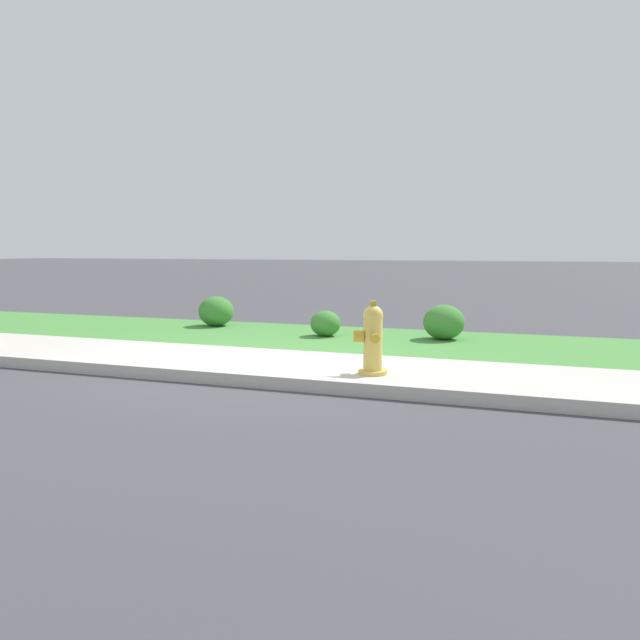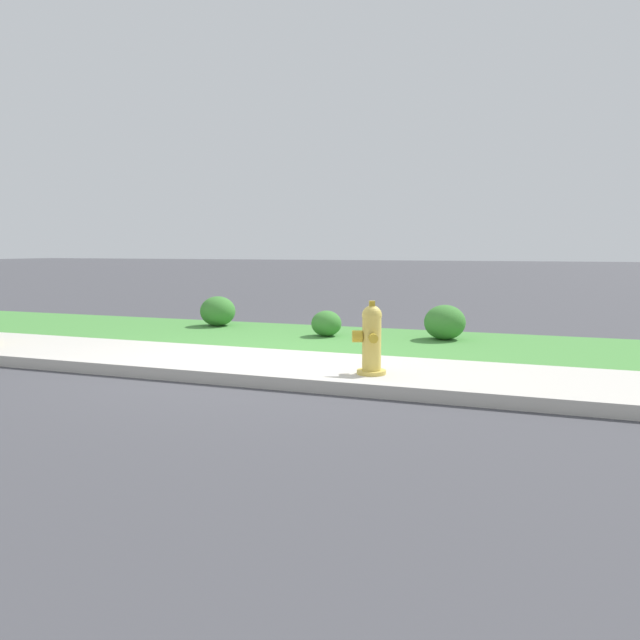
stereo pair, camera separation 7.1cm
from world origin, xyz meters
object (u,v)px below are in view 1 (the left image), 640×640
at_px(shrub_bush_near_lamp, 216,311).
at_px(fire_hydrant_far_end, 372,340).
at_px(shrub_bush_far_verge, 326,323).
at_px(shrub_bush_mid_verge, 444,322).

bearing_deg(shrub_bush_near_lamp, fire_hydrant_far_end, -41.01).
height_order(shrub_bush_near_lamp, shrub_bush_far_verge, shrub_bush_near_lamp).
bearing_deg(shrub_bush_mid_verge, shrub_bush_far_verge, -171.35).
xyz_separation_m(fire_hydrant_far_end, shrub_bush_far_verge, (-1.36, 2.48, -0.17)).
xyz_separation_m(shrub_bush_mid_verge, shrub_bush_near_lamp, (-3.76, 0.27, 0.00)).
distance_m(shrub_bush_near_lamp, shrub_bush_far_verge, 2.16).
relative_size(shrub_bush_near_lamp, shrub_bush_far_verge, 1.31).
bearing_deg(fire_hydrant_far_end, shrub_bush_mid_verge, -28.13).
relative_size(shrub_bush_mid_verge, shrub_bush_near_lamp, 1.00).
distance_m(fire_hydrant_far_end, shrub_bush_mid_verge, 2.75).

